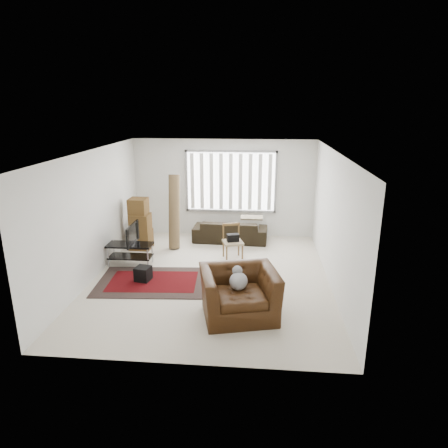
% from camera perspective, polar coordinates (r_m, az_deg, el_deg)
% --- Properties ---
extents(room, '(6.00, 6.02, 2.71)m').
position_cam_1_polar(room, '(8.62, -1.32, 4.43)').
color(room, beige).
rests_on(room, ground).
extents(persian_rug, '(2.40, 1.69, 0.02)m').
position_cam_1_polar(persian_rug, '(8.63, -10.09, -8.12)').
color(persian_rug, black).
rests_on(persian_rug, ground).
extents(tv_stand, '(1.03, 0.46, 0.51)m').
position_cam_1_polar(tv_stand, '(9.49, -13.25, -3.61)').
color(tv_stand, black).
rests_on(tv_stand, ground).
extents(tv, '(0.11, 0.83, 0.48)m').
position_cam_1_polar(tv, '(9.36, -13.41, -1.41)').
color(tv, black).
rests_on(tv, tv_stand).
extents(subwoofer, '(0.35, 0.35, 0.30)m').
position_cam_1_polar(subwoofer, '(8.66, -11.48, -6.95)').
color(subwoofer, black).
rests_on(subwoofer, persian_rug).
extents(moving_boxes, '(0.55, 0.51, 1.32)m').
position_cam_1_polar(moving_boxes, '(10.43, -11.90, -0.22)').
color(moving_boxes, '#553B1B').
rests_on(moving_boxes, ground).
extents(white_flatpack, '(0.54, 0.20, 0.68)m').
position_cam_1_polar(white_flatpack, '(10.87, -11.79, -1.04)').
color(white_flatpack, silver).
rests_on(white_flatpack, ground).
extents(rolled_rug, '(0.30, 0.61, 1.91)m').
position_cam_1_polar(rolled_rug, '(10.31, -7.13, 1.77)').
color(rolled_rug, brown).
rests_on(rolled_rug, ground).
extents(sofa, '(2.02, 0.95, 0.76)m').
position_cam_1_polar(sofa, '(10.83, 0.90, -0.52)').
color(sofa, black).
rests_on(sofa, ground).
extents(side_chair, '(0.57, 0.57, 0.85)m').
position_cam_1_polar(side_chair, '(9.57, 1.25, -2.34)').
color(side_chair, '#89795A').
rests_on(side_chair, ground).
extents(armchair, '(1.54, 1.42, 0.97)m').
position_cam_1_polar(armchair, '(7.07, 2.17, -9.40)').
color(armchair, '#371D0B').
rests_on(armchair, ground).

